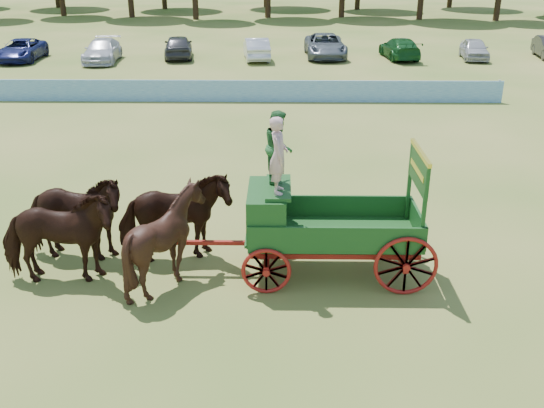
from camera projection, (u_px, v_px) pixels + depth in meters
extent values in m
plane|color=olive|center=(221.00, 299.00, 13.09)|extent=(160.00, 160.00, 0.00)
imported|color=black|center=(58.00, 238.00, 13.30)|extent=(2.72, 1.40, 2.22)
imported|color=black|center=(73.00, 218.00, 14.31)|extent=(2.72, 1.40, 2.22)
imported|color=black|center=(166.00, 239.00, 13.26)|extent=(2.42, 2.26, 2.23)
imported|color=black|center=(175.00, 218.00, 14.27)|extent=(2.84, 1.79, 2.22)
cube|color=#AB2211|center=(267.00, 249.00, 13.94)|extent=(0.12, 2.00, 0.12)
cube|color=#AB2211|center=(398.00, 250.00, 13.89)|extent=(0.12, 2.00, 0.12)
cube|color=#AB2211|center=(335.00, 256.00, 13.36)|extent=(3.80, 0.10, 0.12)
cube|color=#AB2211|center=(331.00, 234.00, 14.37)|extent=(3.80, 0.10, 0.12)
cube|color=#AB2211|center=(228.00, 243.00, 13.89)|extent=(2.80, 0.09, 0.09)
cube|color=#194B19|center=(333.00, 234.00, 13.76)|extent=(3.80, 1.80, 0.10)
cube|color=#194B19|center=(337.00, 239.00, 12.83)|extent=(3.80, 0.06, 0.55)
cube|color=#194B19|center=(331.00, 206.00, 14.45)|extent=(3.80, 0.06, 0.55)
cube|color=#194B19|center=(417.00, 222.00, 13.61)|extent=(0.06, 1.80, 0.55)
cube|color=#194B19|center=(267.00, 211.00, 13.56)|extent=(0.85, 1.70, 1.05)
cube|color=#194B19|center=(278.00, 188.00, 13.34)|extent=(0.55, 1.50, 0.08)
cube|color=#194B19|center=(250.00, 219.00, 13.65)|extent=(0.10, 1.60, 0.65)
cube|color=#194B19|center=(258.00, 231.00, 13.76)|extent=(0.55, 1.60, 0.06)
cube|color=#194B19|center=(424.00, 210.00, 12.62)|extent=(0.08, 0.08, 1.80)
cube|color=#194B19|center=(409.00, 183.00, 14.10)|extent=(0.08, 0.08, 1.80)
cube|color=#194B19|center=(419.00, 170.00, 13.12)|extent=(0.07, 1.75, 0.75)
cube|color=gold|center=(421.00, 152.00, 12.97)|extent=(0.08, 1.80, 0.09)
cube|color=gold|center=(417.00, 170.00, 13.13)|extent=(0.02, 1.30, 0.12)
torus|color=#AB2211|center=(266.00, 271.00, 13.08)|extent=(1.09, 0.09, 1.09)
torus|color=#AB2211|center=(268.00, 233.00, 14.83)|extent=(1.09, 0.09, 1.09)
torus|color=#AB2211|center=(406.00, 266.00, 12.98)|extent=(1.39, 0.09, 1.39)
torus|color=#AB2211|center=(391.00, 228.00, 14.73)|extent=(1.39, 0.09, 1.39)
imported|color=#D09FA1|center=(278.00, 155.00, 12.67)|extent=(0.40, 0.60, 1.66)
imported|color=#235D2B|center=(279.00, 146.00, 13.33)|extent=(0.61, 0.78, 1.61)
cube|color=#1F67A8|center=(234.00, 91.00, 29.46)|extent=(26.00, 0.08, 1.05)
imported|color=navy|center=(21.00, 50.00, 40.04)|extent=(2.55, 5.08, 1.38)
imported|color=silver|center=(102.00, 51.00, 39.57)|extent=(2.38, 5.07, 1.43)
imported|color=#333338|center=(178.00, 46.00, 40.90)|extent=(2.44, 4.76, 1.55)
imported|color=silver|center=(257.00, 49.00, 40.33)|extent=(2.04, 4.54, 1.45)
imported|color=slate|center=(325.00, 46.00, 41.21)|extent=(2.76, 5.68, 1.56)
imported|color=#144C1E|center=(400.00, 48.00, 40.70)|extent=(2.38, 4.93, 1.38)
imported|color=#B2B2B7|center=(474.00, 49.00, 40.50)|extent=(2.09, 4.14, 1.35)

